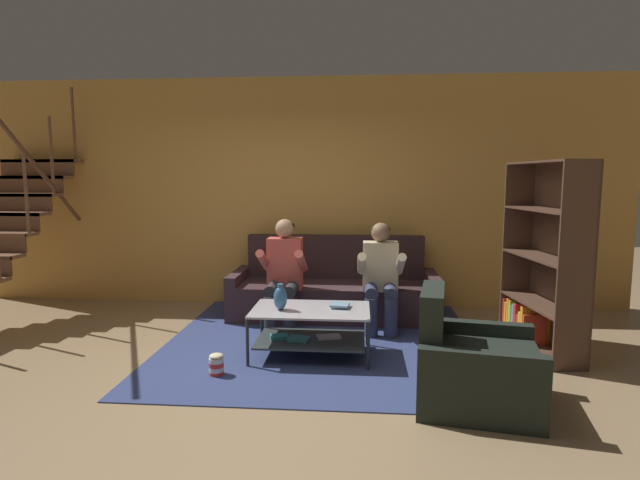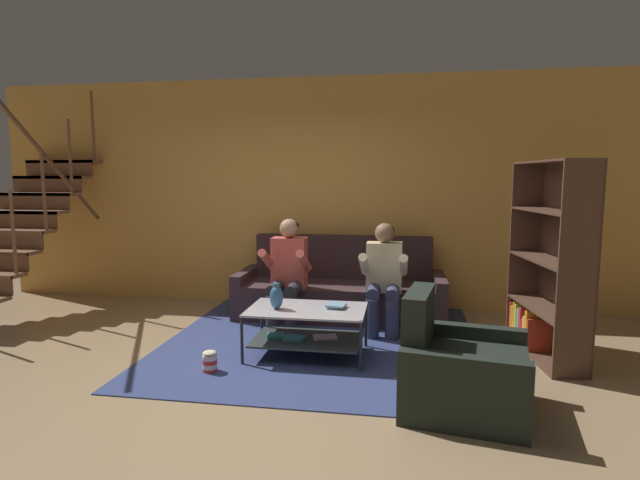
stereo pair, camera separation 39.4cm
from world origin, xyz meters
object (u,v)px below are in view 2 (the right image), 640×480
(person_seated_left, at_px, (287,269))
(armchair, at_px, (460,372))
(couch, at_px, (340,291))
(vase, at_px, (276,297))
(person_seated_right, at_px, (384,274))
(popcorn_tub, at_px, (210,361))
(bookshelf, at_px, (549,279))
(book_stack, at_px, (336,306))
(coffee_table, at_px, (306,325))

(person_seated_left, height_order, armchair, person_seated_left)
(person_seated_left, relative_size, armchair, 1.24)
(couch, relative_size, vase, 10.10)
(person_seated_left, bearing_deg, couch, 44.38)
(person_seated_left, height_order, vase, person_seated_left)
(person_seated_right, bearing_deg, armchair, -70.89)
(person_seated_right, xyz_separation_m, popcorn_tub, (-1.41, -1.40, -0.53))
(person_seated_left, height_order, bookshelf, bookshelf)
(couch, height_order, person_seated_left, person_seated_left)
(couch, relative_size, book_stack, 12.63)
(person_seated_right, distance_m, vase, 1.33)
(couch, bearing_deg, book_stack, -84.79)
(book_stack, relative_size, armchair, 0.20)
(person_seated_right, relative_size, coffee_table, 1.08)
(couch, relative_size, person_seated_left, 2.03)
(person_seated_left, height_order, book_stack, person_seated_left)
(coffee_table, bearing_deg, vase, -167.22)
(coffee_table, distance_m, book_stack, 0.33)
(coffee_table, height_order, armchair, armchair)
(couch, height_order, person_seated_right, person_seated_right)
(vase, distance_m, book_stack, 0.56)
(person_seated_left, distance_m, bookshelf, 2.63)
(coffee_table, distance_m, armchair, 1.55)
(person_seated_right, distance_m, bookshelf, 1.60)
(person_seated_right, xyz_separation_m, book_stack, (-0.41, -0.82, -0.16))
(bookshelf, distance_m, armchair, 1.66)
(couch, relative_size, coffee_table, 2.25)
(person_seated_right, xyz_separation_m, bookshelf, (1.54, -0.45, 0.08))
(person_seated_left, bearing_deg, coffee_table, -66.61)
(person_seated_left, distance_m, person_seated_right, 1.06)
(armchair, bearing_deg, coffee_table, 145.78)
(book_stack, bearing_deg, vase, -167.20)
(book_stack, height_order, popcorn_tub, book_stack)
(person_seated_right, relative_size, vase, 4.84)
(vase, bearing_deg, person_seated_right, 44.90)
(armchair, bearing_deg, vase, 152.35)
(person_seated_right, relative_size, armchair, 1.21)
(coffee_table, relative_size, armchair, 1.12)
(coffee_table, relative_size, book_stack, 5.60)
(person_seated_right, height_order, popcorn_tub, person_seated_right)
(popcorn_tub, bearing_deg, book_stack, 30.15)
(couch, relative_size, person_seated_right, 2.09)
(book_stack, bearing_deg, popcorn_tub, -149.85)
(couch, distance_m, popcorn_tub, 2.12)
(person_seated_right, xyz_separation_m, vase, (-0.94, -0.94, -0.07))
(popcorn_tub, bearing_deg, couch, 65.28)
(vase, bearing_deg, book_stack, 12.80)
(vase, height_order, book_stack, vase)
(vase, xyz_separation_m, armchair, (1.55, -0.81, -0.29))
(couch, bearing_deg, coffee_table, -96.00)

